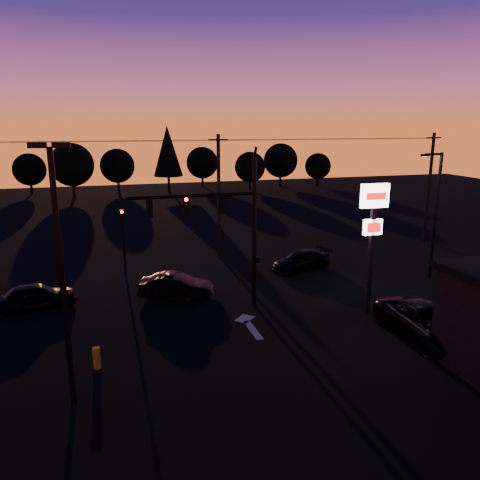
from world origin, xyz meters
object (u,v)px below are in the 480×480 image
object	(u,v)px
pylon_sign	(373,221)
streetlight	(435,210)
car_left	(36,296)
car_right	(302,260)
suv_parked	(427,322)
parking_lot_light	(61,261)
secondary_signal	(123,233)
car_mid	(176,286)
bollard	(97,358)
traffic_signal_mast	(225,219)

from	to	relation	value
pylon_sign	streetlight	world-z (taller)	streetlight
pylon_sign	car_left	bearing A→B (deg)	162.19
car_right	suv_parked	distance (m)	11.48
pylon_sign	suv_parked	bearing A→B (deg)	-75.01
parking_lot_light	streetlight	distance (m)	23.05
secondary_signal	car_mid	bearing A→B (deg)	-63.09
parking_lot_light	bollard	xyz separation A→B (m)	(0.79, 2.30, -4.82)
pylon_sign	suv_parked	distance (m)	5.53
streetlight	bollard	size ratio (longest dim) A/B	8.80
secondary_signal	car_left	bearing A→B (deg)	-136.96
parking_lot_light	bollard	distance (m)	5.40
pylon_sign	car_mid	bearing A→B (deg)	152.68
secondary_signal	streetlight	bearing A→B (deg)	-17.56
parking_lot_light	suv_parked	size ratio (longest dim) A/B	1.64
car_mid	suv_parked	bearing A→B (deg)	-109.73
secondary_signal	car_right	world-z (taller)	secondary_signal
car_left	bollard	bearing A→B (deg)	-169.24
traffic_signal_mast	car_right	world-z (taller)	traffic_signal_mast
streetlight	car_right	xyz separation A→B (m)	(-7.27, 3.86, -3.79)
streetlight	traffic_signal_mast	bearing A→B (deg)	-173.86
bollard	car_left	bearing A→B (deg)	112.61
pylon_sign	suv_parked	size ratio (longest dim) A/B	1.22
car_mid	traffic_signal_mast	bearing A→B (deg)	-116.45
secondary_signal	pylon_sign	distance (m)	15.75
parking_lot_light	car_mid	xyz separation A→B (m)	(5.11, 9.35, -4.57)
bollard	suv_parked	bearing A→B (deg)	-5.24
traffic_signal_mast	car_mid	distance (m)	5.37
traffic_signal_mast	suv_parked	xyz separation A→B (m)	(8.05, -6.03, -4.16)
bollard	car_left	size ratio (longest dim) A/B	0.22
streetlight	car_left	distance (m)	24.13
secondary_signal	pylon_sign	size ratio (longest dim) A/B	0.64
parking_lot_light	car_left	world-z (taller)	parking_lot_light
parking_lot_light	streetlight	bearing A→B (deg)	21.65
traffic_signal_mast	bollard	world-z (taller)	traffic_signal_mast
parking_lot_light	suv_parked	world-z (taller)	parking_lot_light
traffic_signal_mast	car_mid	xyz separation A→B (m)	(-2.30, 2.36, -4.24)
bollard	secondary_signal	bearing A→B (deg)	82.00
secondary_signal	car_left	xyz separation A→B (m)	(-4.89, -4.56, -2.16)
pylon_sign	car_mid	xyz separation A→B (m)	(-9.39, 4.85, -4.22)
parking_lot_light	pylon_sign	bearing A→B (deg)	17.23
pylon_sign	car_left	world-z (taller)	pylon_sign
traffic_signal_mast	secondary_signal	size ratio (longest dim) A/B	1.97
car_mid	suv_parked	world-z (taller)	suv_parked
car_right	suv_parked	xyz separation A→B (m)	(1.31, -11.40, 0.15)
pylon_sign	bollard	size ratio (longest dim) A/B	7.48
car_left	suv_parked	world-z (taller)	suv_parked
pylon_sign	bollard	world-z (taller)	pylon_sign
traffic_signal_mast	suv_parked	size ratio (longest dim) A/B	1.54
secondary_signal	suv_parked	size ratio (longest dim) A/B	0.78
pylon_sign	bollard	distance (m)	14.59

